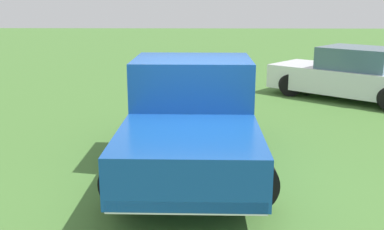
% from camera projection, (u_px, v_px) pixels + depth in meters
% --- Properties ---
extents(ground_plane, '(80.00, 80.00, 0.00)m').
position_uv_depth(ground_plane, '(200.00, 177.00, 7.15)').
color(ground_plane, '#477533').
extents(pickup_truck, '(2.40, 5.06, 1.80)m').
position_uv_depth(pickup_truck, '(192.00, 111.00, 7.51)').
color(pickup_truck, black).
rests_on(pickup_truck, ground_plane).
extents(sedan_near, '(4.46, 4.16, 1.48)m').
position_uv_depth(sedan_near, '(351.00, 75.00, 12.70)').
color(sedan_near, black).
rests_on(sedan_near, ground_plane).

